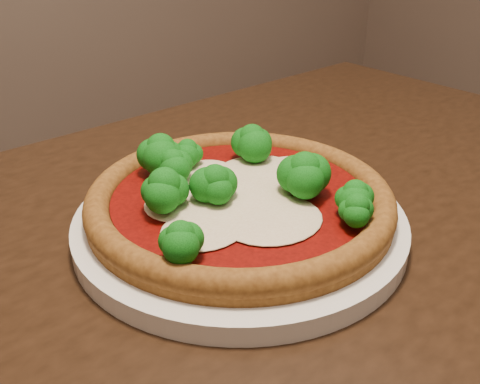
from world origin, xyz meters
TOP-DOWN VIEW (x-y plane):
  - dining_table at (-0.24, 0.20)m, footprint 1.23×0.80m
  - plate at (-0.21, 0.23)m, footprint 0.30×0.30m
  - pizza at (-0.21, 0.24)m, footprint 0.28×0.28m

SIDE VIEW (x-z plane):
  - dining_table at x=-0.24m, z-range 0.27..1.02m
  - plate at x=-0.21m, z-range 0.75..0.77m
  - pizza at x=-0.21m, z-range 0.75..0.82m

